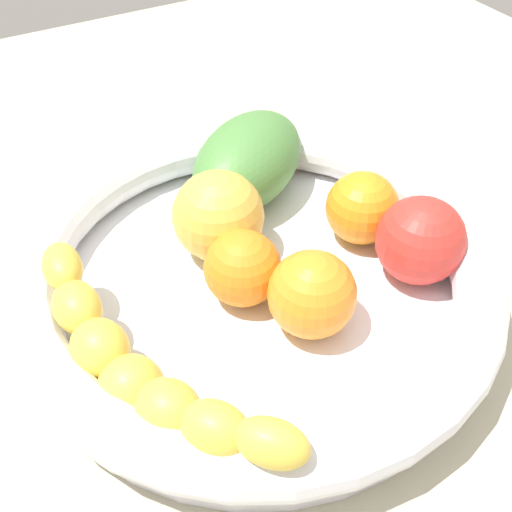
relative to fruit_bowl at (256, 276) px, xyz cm
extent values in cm
cube|color=#B3AD95|center=(0.00, 0.00, -4.65)|extent=(120.00, 120.00, 3.00)
cylinder|color=white|center=(0.00, 0.00, -2.02)|extent=(33.94, 33.94, 2.26)
torus|color=white|center=(0.00, 0.00, 1.02)|extent=(36.62, 36.62, 3.83)
ellipsoid|color=yellow|center=(4.17, 13.01, 3.63)|extent=(4.63, 3.22, 2.71)
ellipsoid|color=yellow|center=(0.81, 13.18, 2.82)|extent=(4.39, 3.27, 3.19)
ellipsoid|color=yellow|center=(-2.54, 12.89, 2.01)|extent=(4.86, 4.32, 3.68)
ellipsoid|color=yellow|center=(-5.82, 12.12, 1.19)|extent=(5.37, 5.26, 4.17)
ellipsoid|color=yellow|center=(-8.96, 10.90, 2.01)|extent=(5.49, 5.18, 3.68)
ellipsoid|color=yellow|center=(-11.90, 9.26, 2.82)|extent=(5.37, 5.05, 3.19)
ellipsoid|color=yellow|center=(-14.57, 7.22, 3.63)|extent=(5.04, 4.90, 2.71)
sphere|color=orange|center=(-0.53, 1.42, 1.98)|extent=(5.73, 5.73, 5.73)
sphere|color=orange|center=(-5.40, -1.40, 2.25)|extent=(6.27, 6.27, 6.27)
sphere|color=orange|center=(0.79, -10.26, 2.09)|extent=(5.97, 5.97, 5.97)
sphere|color=#E7BC48|center=(4.84, 0.65, 2.73)|extent=(7.24, 7.24, 7.24)
sphere|color=red|center=(-4.89, -11.39, 2.51)|extent=(6.79, 6.79, 6.79)
ellipsoid|color=#4D863F|center=(10.46, -5.08, 2.60)|extent=(14.16, 15.46, 6.97)
camera|label=1|loc=(-29.60, 16.59, 33.78)|focal=44.12mm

